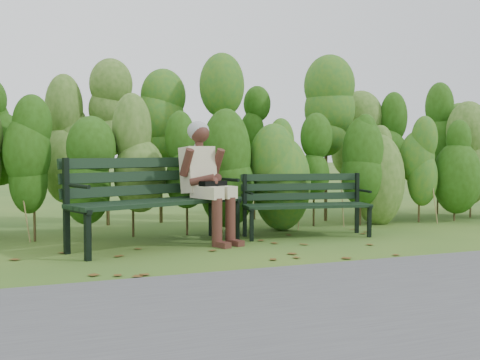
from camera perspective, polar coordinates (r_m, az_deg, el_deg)
name	(u,v)px	position (r m, az deg, el deg)	size (l,w,h in m)	color
ground	(251,251)	(6.12, 1.16, -7.19)	(80.00, 80.00, 0.00)	#2D571D
footpath	(365,301)	(4.20, 12.59, -11.94)	(60.00, 2.50, 0.01)	#474749
hedge_band	(202,138)	(7.78, -3.92, 4.28)	(11.04, 1.67, 2.42)	#47381E
leaf_litter	(246,254)	(5.91, 0.57, -7.52)	(5.80, 2.26, 0.01)	brown
bench_left	(152,194)	(6.45, -8.90, -1.38)	(2.12, 1.32, 1.01)	black
bench_right	(305,199)	(7.15, 6.60, -1.96)	(1.64, 0.75, 0.79)	black
seated_woman	(206,173)	(6.62, -3.51, 0.67)	(0.65, 0.88, 1.44)	beige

